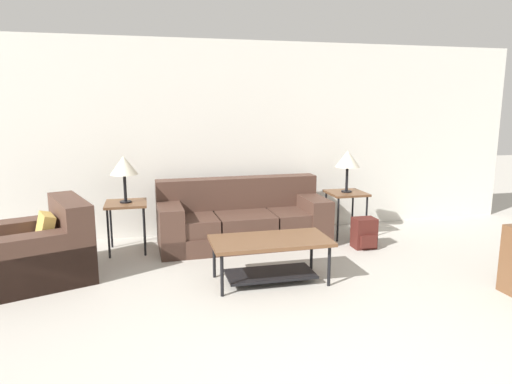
# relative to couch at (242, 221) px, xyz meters

# --- Properties ---
(wall_back) EXTENTS (8.41, 0.06, 2.60)m
(wall_back) POSITION_rel_couch_xyz_m (0.05, 0.61, 1.00)
(wall_back) COLOR silver
(wall_back) RESTS_ON ground_plane
(couch) EXTENTS (2.14, 0.92, 0.82)m
(couch) POSITION_rel_couch_xyz_m (0.00, 0.00, 0.00)
(couch) COLOR #4C3328
(couch) RESTS_ON ground_plane
(armchair) EXTENTS (1.30, 1.26, 0.80)m
(armchair) POSITION_rel_couch_xyz_m (-2.27, -0.72, -0.01)
(armchair) COLOR #4C3328
(armchair) RESTS_ON ground_plane
(coffee_table) EXTENTS (1.18, 0.61, 0.44)m
(coffee_table) POSITION_rel_couch_xyz_m (0.00, -1.34, 0.03)
(coffee_table) COLOR brown
(coffee_table) RESTS_ON ground_plane
(side_table_left) EXTENTS (0.48, 0.50, 0.61)m
(side_table_left) POSITION_rel_couch_xyz_m (-1.42, 0.00, 0.24)
(side_table_left) COLOR brown
(side_table_left) RESTS_ON ground_plane
(side_table_right) EXTENTS (0.48, 0.50, 0.61)m
(side_table_right) POSITION_rel_couch_xyz_m (1.42, 0.00, 0.24)
(side_table_right) COLOR brown
(side_table_right) RESTS_ON ground_plane
(table_lamp_left) EXTENTS (0.32, 0.32, 0.56)m
(table_lamp_left) POSITION_rel_couch_xyz_m (-1.42, 0.00, 0.75)
(table_lamp_left) COLOR black
(table_lamp_left) RESTS_ON side_table_left
(table_lamp_right) EXTENTS (0.32, 0.32, 0.56)m
(table_lamp_right) POSITION_rel_couch_xyz_m (1.42, 0.00, 0.75)
(table_lamp_right) COLOR black
(table_lamp_right) RESTS_ON side_table_right
(backpack) EXTENTS (0.27, 0.29, 0.38)m
(backpack) POSITION_rel_couch_xyz_m (1.43, -0.54, -0.11)
(backpack) COLOR #4C1E19
(backpack) RESTS_ON ground_plane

